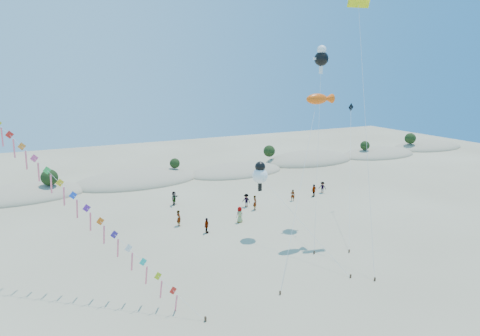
% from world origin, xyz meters
% --- Properties ---
extents(dune_ridge, '(145.30, 11.49, 5.57)m').
position_xyz_m(dune_ridge, '(1.06, 45.14, 0.11)').
color(dune_ridge, gray).
rests_on(dune_ridge, ground).
extents(kite_train, '(18.46, 21.35, 19.74)m').
position_xyz_m(kite_train, '(-13.03, 19.04, 10.12)').
color(kite_train, '#3F2D1E').
rests_on(kite_train, ground).
extents(fish_kite, '(10.41, 8.64, 14.29)m').
position_xyz_m(fish_kite, '(11.70, 16.40, 13.74)').
color(fish_kite, '#3F2D1E').
rests_on(fish_kite, ground).
extents(cartoon_kite_low, '(3.20, 11.87, 7.69)m').
position_xyz_m(cartoon_kite_low, '(6.88, 19.05, 6.43)').
color(cartoon_kite_low, '#3F2D1E').
rests_on(cartoon_kite_low, ground).
extents(cartoon_kite_high, '(7.04, 8.99, 19.00)m').
position_xyz_m(cartoon_kite_high, '(15.21, 21.07, 17.74)').
color(cartoon_kite_high, '#3F2D1E').
rests_on(cartoon_kite_high, ground).
extents(parafoil_kite, '(6.63, 10.67, 22.95)m').
position_xyz_m(parafoil_kite, '(16.00, 16.70, 22.01)').
color(parafoil_kite, '#3F2D1E').
rests_on(parafoil_kite, ground).
extents(dark_kite, '(9.74, 11.66, 12.64)m').
position_xyz_m(dark_kite, '(18.81, 19.83, 8.60)').
color(dark_kite, '#3F2D1E').
rests_on(dark_kite, ground).
extents(beachgoers, '(22.37, 11.52, 1.81)m').
position_xyz_m(beachgoers, '(9.20, 27.18, 0.85)').
color(beachgoers, slate).
rests_on(beachgoers, ground).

